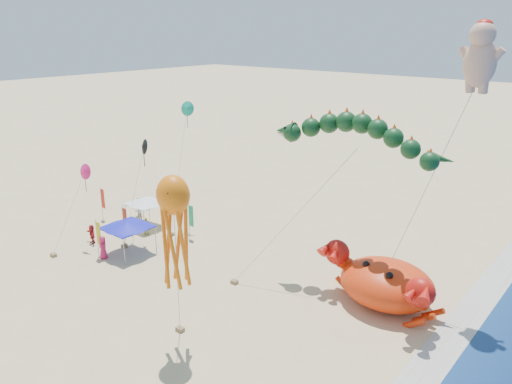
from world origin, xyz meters
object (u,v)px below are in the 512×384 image
at_px(crab_inflatable, 386,283).
at_px(canopy_blue, 127,225).
at_px(dragon_kite, 355,141).
at_px(canopy_white, 146,201).
at_px(cherub_kite, 480,56).
at_px(octopus_kite, 175,223).

distance_m(crab_inflatable, canopy_blue, 20.55).
xyz_separation_m(crab_inflatable, dragon_kite, (-3.44, 0.99, 8.82)).
height_order(dragon_kite, canopy_blue, dragon_kite).
bearing_deg(dragon_kite, canopy_white, -173.40).
bearing_deg(canopy_blue, canopy_white, 126.76).
xyz_separation_m(dragon_kite, cherub_kite, (6.34, 2.61, 5.49)).
distance_m(canopy_blue, canopy_white, 5.70).
height_order(dragon_kite, octopus_kite, dragon_kite).
relative_size(cherub_kite, canopy_white, 5.69).
bearing_deg(dragon_kite, cherub_kite, 22.35).
height_order(dragon_kite, cherub_kite, cherub_kite).
relative_size(cherub_kite, canopy_blue, 4.89).
bearing_deg(cherub_kite, dragon_kite, -157.65).
distance_m(cherub_kite, canopy_blue, 27.96).
bearing_deg(dragon_kite, crab_inflatable, -16.11).
distance_m(crab_inflatable, cherub_kite, 15.04).
relative_size(cherub_kite, octopus_kite, 1.76).
relative_size(crab_inflatable, cherub_kite, 0.48).
xyz_separation_m(crab_inflatable, cherub_kite, (2.90, 3.60, 14.31)).
relative_size(dragon_kite, canopy_blue, 3.35).
distance_m(dragon_kite, canopy_white, 21.36).
bearing_deg(crab_inflatable, dragon_kite, 163.89).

